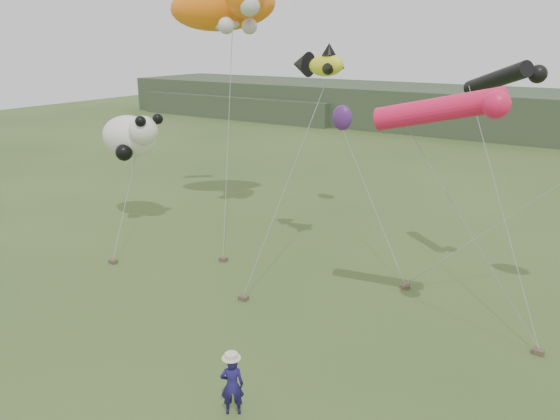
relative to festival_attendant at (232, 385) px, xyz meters
The scene contains 9 objects.
ground 2.57m from the festival_attendant, 126.72° to the left, with size 120.00×120.00×0.00m, color #385123.
headland 46.89m from the festival_attendant, 95.60° to the left, with size 90.00×13.00×4.00m.
festival_attendant is the anchor object (origin of this frame).
sandbag_anchors 7.06m from the festival_attendant, 110.58° to the left, with size 15.90×4.41×0.16m.
cat_kite 18.00m from the festival_attendant, 127.36° to the left, with size 6.56×4.80×2.82m.
fish_kite 12.23m from the festival_attendant, 108.18° to the left, with size 2.45×1.63×1.26m.
tube_kites 10.44m from the festival_attendant, 68.90° to the left, with size 3.86×6.79×1.93m.
panda_kite 15.83m from the festival_attendant, 144.98° to the left, with size 3.51×2.27×2.18m.
misc_kites 13.95m from the festival_attendant, 87.96° to the left, with size 12.46×6.21×1.41m.
Camera 1 is at (8.48, -10.76, 8.69)m, focal length 35.00 mm.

